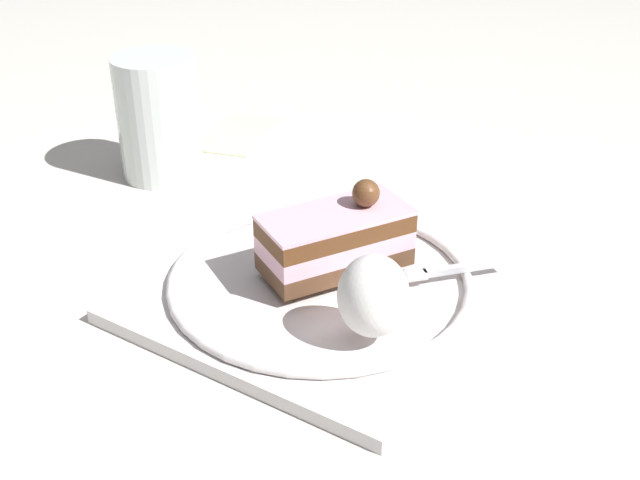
% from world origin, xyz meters
% --- Properties ---
extents(ground_plane, '(2.40, 2.40, 0.00)m').
position_xyz_m(ground_plane, '(0.00, 0.00, 0.00)').
color(ground_plane, silver).
extents(dessert_plate, '(0.25, 0.25, 0.02)m').
position_xyz_m(dessert_plate, '(0.02, 0.02, 0.01)').
color(dessert_plate, white).
rests_on(dessert_plate, ground_plane).
extents(cake_slice, '(0.12, 0.10, 0.07)m').
position_xyz_m(cake_slice, '(0.01, 0.03, 0.04)').
color(cake_slice, brown).
rests_on(cake_slice, dessert_plate).
extents(whipped_cream_dollop, '(0.05, 0.05, 0.06)m').
position_xyz_m(whipped_cream_dollop, '(0.07, 0.09, 0.05)').
color(whipped_cream_dollop, white).
rests_on(whipped_cream_dollop, dessert_plate).
extents(fork, '(0.08, 0.08, 0.00)m').
position_xyz_m(fork, '(-0.02, 0.10, 0.02)').
color(fork, silver).
rests_on(fork, dessert_plate).
extents(drink_glass_near, '(0.08, 0.08, 0.12)m').
position_xyz_m(drink_glass_near, '(-0.08, -0.22, 0.05)').
color(drink_glass_near, white).
rests_on(drink_glass_near, ground_plane).
extents(folded_napkin, '(0.12, 0.08, 0.00)m').
position_xyz_m(folded_napkin, '(-0.20, -0.21, 0.00)').
color(folded_napkin, beige).
rests_on(folded_napkin, ground_plane).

